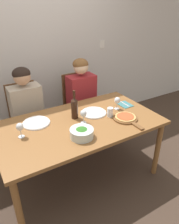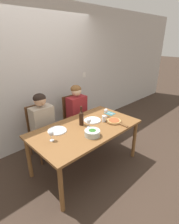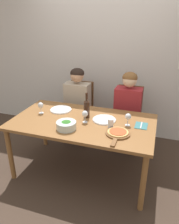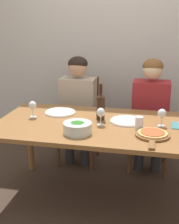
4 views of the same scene
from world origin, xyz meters
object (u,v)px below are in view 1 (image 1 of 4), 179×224
(dinner_plate_right, at_px, (94,113))
(wine_glass_right, at_px, (117,101))
(wine_glass_left, at_px, (20,128))
(person_woman, at_px, (27,106))
(wine_bottle, at_px, (75,108))
(chair_left, at_px, (26,118))
(broccoli_bowl, at_px, (82,133))
(pizza_on_board, at_px, (126,118))
(person_man, at_px, (82,93))
(wine_glass_centre, at_px, (83,114))
(chair_right, at_px, (78,105))
(dinner_plate_left, at_px, (36,123))
(fork_on_napkin, at_px, (125,105))
(water_tumbler, at_px, (110,112))

(dinner_plate_right, xyz_separation_m, wine_glass_right, (0.29, -0.05, 0.10))
(wine_glass_left, bearing_deg, wine_glass_right, 0.24)
(person_woman, relative_size, wine_bottle, 3.78)
(chair_left, bearing_deg, broccoli_bowl, -77.27)
(broccoli_bowl, height_order, pizza_on_board, broccoli_bowl)
(person_man, relative_size, wine_glass_centre, 8.01)
(wine_bottle, relative_size, wine_glass_left, 2.12)
(broccoli_bowl, bearing_deg, wine_bottle, 72.27)
(dinner_plate_right, distance_m, wine_glass_centre, 0.26)
(chair_left, height_order, chair_right, same)
(wine_glass_right, xyz_separation_m, wine_glass_centre, (-0.50, -0.08, 0.00))
(wine_glass_left, bearing_deg, broccoli_bowl, -31.08)
(broccoli_bowl, xyz_separation_m, dinner_plate_left, (-0.29, 0.46, -0.04))
(wine_glass_centre, distance_m, fork_on_napkin, 0.67)
(wine_bottle, bearing_deg, wine_glass_right, -7.13)
(wine_glass_centre, bearing_deg, broccoli_bowl, -123.23)
(dinner_plate_left, relative_size, water_tumbler, 2.69)
(person_man, bearing_deg, wine_bottle, -125.32)
(wine_glass_left, bearing_deg, dinner_plate_right, 3.55)
(person_man, height_order, wine_glass_right, person_man)
(broccoli_bowl, relative_size, pizza_on_board, 0.55)
(chair_right, distance_m, fork_on_napkin, 0.82)
(fork_on_napkin, bearing_deg, wine_glass_left, -178.09)
(dinner_plate_left, height_order, water_tumbler, water_tumbler)
(broccoli_bowl, xyz_separation_m, fork_on_napkin, (0.80, 0.34, -0.04))
(broccoli_bowl, height_order, wine_glass_left, wine_glass_left)
(wine_glass_left, bearing_deg, wine_glass_centre, -6.61)
(wine_glass_right, bearing_deg, pizza_on_board, -104.86)
(chair_right, distance_m, person_man, 0.25)
(pizza_on_board, bearing_deg, person_woman, 132.10)
(broccoli_bowl, height_order, dinner_plate_left, broccoli_bowl)
(person_man, xyz_separation_m, wine_bottle, (-0.42, -0.60, 0.14))
(wine_glass_left, height_order, wine_glass_right, same)
(pizza_on_board, distance_m, water_tumbler, 0.18)
(person_woman, bearing_deg, dinner_plate_left, -94.86)
(broccoli_bowl, distance_m, wine_glass_left, 0.57)
(chair_right, height_order, water_tumbler, chair_right)
(wine_bottle, xyz_separation_m, wine_glass_centre, (0.03, -0.14, -0.02))
(dinner_plate_left, relative_size, dinner_plate_right, 1.00)
(broccoli_bowl, bearing_deg, wine_glass_centre, 56.77)
(chair_left, xyz_separation_m, wine_glass_left, (-0.25, -0.78, 0.34))
(person_man, xyz_separation_m, broccoli_bowl, (-0.54, -0.96, 0.06))
(wine_glass_right, bearing_deg, chair_left, 138.68)
(person_man, bearing_deg, wine_glass_right, -81.15)
(water_tumbler, bearing_deg, person_woman, 132.57)
(chair_left, distance_m, chair_right, 0.78)
(wine_bottle, xyz_separation_m, water_tumbler, (0.35, -0.17, -0.07))
(wine_glass_centre, bearing_deg, wine_glass_right, 8.94)
(person_man, bearing_deg, chair_right, 90.00)
(chair_left, distance_m, person_woman, 0.25)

